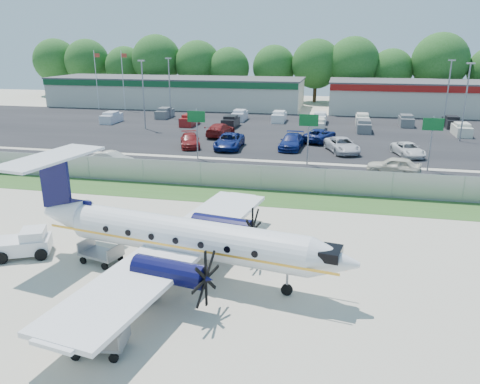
% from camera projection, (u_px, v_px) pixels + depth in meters
% --- Properties ---
extents(ground, '(170.00, 170.00, 0.00)m').
position_uv_depth(ground, '(216.00, 268.00, 24.34)').
color(ground, '#BEB7A1').
rests_on(ground, ground).
extents(grass_verge, '(170.00, 4.00, 0.02)m').
position_uv_depth(grass_verge, '(256.00, 197.00, 35.52)').
color(grass_verge, '#2D561E').
rests_on(grass_verge, ground).
extents(access_road, '(170.00, 8.00, 0.02)m').
position_uv_depth(access_road, '(270.00, 173.00, 42.04)').
color(access_road, black).
rests_on(access_road, ground).
extents(parking_lot, '(170.00, 32.00, 0.02)m').
position_uv_depth(parking_lot, '(294.00, 132.00, 61.61)').
color(parking_lot, black).
rests_on(parking_lot, ground).
extents(perimeter_fence, '(120.00, 0.06, 1.99)m').
position_uv_depth(perimeter_fence, '(261.00, 178.00, 37.08)').
color(perimeter_fence, gray).
rests_on(perimeter_fence, ground).
extents(building_west, '(46.40, 12.40, 5.24)m').
position_uv_depth(building_west, '(176.00, 92.00, 86.06)').
color(building_west, beige).
rests_on(building_west, ground).
extents(building_east, '(44.40, 12.40, 5.24)m').
position_uv_depth(building_east, '(467.00, 98.00, 76.13)').
color(building_east, beige).
rests_on(building_east, ground).
extents(sign_left, '(1.80, 0.26, 5.00)m').
position_uv_depth(sign_left, '(197.00, 123.00, 46.17)').
color(sign_left, gray).
rests_on(sign_left, ground).
extents(sign_mid, '(1.80, 0.26, 5.00)m').
position_uv_depth(sign_mid, '(309.00, 127.00, 43.99)').
color(sign_mid, gray).
rests_on(sign_mid, ground).
extents(sign_right, '(1.80, 0.26, 5.00)m').
position_uv_depth(sign_right, '(432.00, 132.00, 41.80)').
color(sign_right, gray).
rests_on(sign_right, ground).
extents(flagpole_west, '(1.06, 0.12, 10.00)m').
position_uv_depth(flagpole_west, '(96.00, 77.00, 81.00)').
color(flagpole_west, silver).
rests_on(flagpole_west, ground).
extents(flagpole_east, '(1.06, 0.12, 10.00)m').
position_uv_depth(flagpole_east, '(123.00, 77.00, 80.01)').
color(flagpole_east, silver).
rests_on(flagpole_east, ground).
extents(light_pole_nw, '(0.90, 0.35, 9.09)m').
position_uv_depth(light_pole_nw, '(143.00, 90.00, 62.13)').
color(light_pole_nw, gray).
rests_on(light_pole_nw, ground).
extents(light_pole_ne, '(0.90, 0.35, 9.09)m').
position_uv_depth(light_pole_ne, '(466.00, 97.00, 54.18)').
color(light_pole_ne, gray).
rests_on(light_pole_ne, ground).
extents(light_pole_sw, '(0.90, 0.35, 9.09)m').
position_uv_depth(light_pole_sw, '(169.00, 84.00, 71.44)').
color(light_pole_sw, gray).
rests_on(light_pole_sw, ground).
extents(light_pole_se, '(0.90, 0.35, 9.09)m').
position_uv_depth(light_pole_se, '(448.00, 89.00, 63.50)').
color(light_pole_se, gray).
rests_on(light_pole_se, ground).
extents(tree_line, '(112.00, 6.00, 14.00)m').
position_uv_depth(tree_line, '(311.00, 102.00, 93.29)').
color(tree_line, '#1D5117').
rests_on(tree_line, ground).
extents(aircraft, '(17.92, 17.59, 5.48)m').
position_uv_depth(aircraft, '(180.00, 236.00, 23.05)').
color(aircraft, silver).
rests_on(aircraft, ground).
extents(pushback_tug, '(3.21, 2.88, 1.48)m').
position_uv_depth(pushback_tug, '(26.00, 243.00, 25.66)').
color(pushback_tug, silver).
rests_on(pushback_tug, ground).
extents(baggage_cart_near, '(2.20, 1.48, 1.08)m').
position_uv_depth(baggage_cart_near, '(100.00, 340.00, 17.61)').
color(baggage_cart_near, gray).
rests_on(baggage_cart_near, ground).
extents(baggage_cart_far, '(2.40, 1.80, 1.12)m').
position_uv_depth(baggage_cart_far, '(101.00, 253.00, 24.85)').
color(baggage_cart_far, gray).
rests_on(baggage_cart_far, ground).
extents(cone_nose, '(0.38, 0.38, 0.54)m').
position_uv_depth(cone_nose, '(343.00, 265.00, 24.17)').
color(cone_nose, '#DE6607').
rests_on(cone_nose, ground).
extents(cone_starboard_wing, '(0.33, 0.33, 0.47)m').
position_uv_depth(cone_starboard_wing, '(180.00, 180.00, 39.12)').
color(cone_starboard_wing, '#DE6607').
rests_on(cone_starboard_wing, ground).
extents(road_car_west, '(4.52, 2.25, 1.42)m').
position_uv_depth(road_car_west, '(113.00, 167.00, 44.33)').
color(road_car_west, beige).
rests_on(road_car_west, ground).
extents(road_car_mid, '(4.94, 2.71, 1.59)m').
position_uv_depth(road_car_mid, '(393.00, 174.00, 41.73)').
color(road_car_mid, beige).
rests_on(road_car_mid, ground).
extents(parked_car_a, '(3.72, 5.53, 1.49)m').
position_uv_depth(parked_car_a, '(190.00, 147.00, 52.80)').
color(parked_car_a, maroon).
rests_on(parked_car_a, ground).
extents(parked_car_b, '(3.01, 6.04, 1.65)m').
position_uv_depth(parked_car_b, '(229.00, 148.00, 52.03)').
color(parked_car_b, navy).
rests_on(parked_car_b, ground).
extents(parked_car_c, '(2.58, 5.71, 1.62)m').
position_uv_depth(parked_car_c, '(291.00, 149.00, 51.82)').
color(parked_car_c, navy).
rests_on(parked_car_c, ground).
extents(parked_car_d, '(4.32, 6.18, 1.57)m').
position_uv_depth(parked_car_d, '(342.00, 152.00, 50.17)').
color(parked_car_d, silver).
rests_on(parked_car_d, ground).
extents(parked_car_e, '(3.47, 5.37, 1.37)m').
position_uv_depth(parked_car_e, '(407.00, 156.00, 48.54)').
color(parked_car_e, silver).
rests_on(parked_car_e, ground).
extents(parked_car_f, '(2.93, 5.88, 1.64)m').
position_uv_depth(parked_car_f, '(220.00, 136.00, 58.84)').
color(parked_car_f, maroon).
rests_on(parked_car_f, ground).
extents(parked_car_g, '(4.19, 6.18, 1.57)m').
position_uv_depth(parked_car_g, '(319.00, 142.00, 55.55)').
color(parked_car_g, navy).
rests_on(parked_car_g, ground).
extents(far_parking_rows, '(56.00, 10.00, 1.60)m').
position_uv_depth(far_parking_rows, '(297.00, 126.00, 66.27)').
color(far_parking_rows, gray).
rests_on(far_parking_rows, ground).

